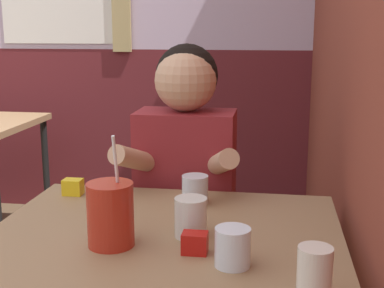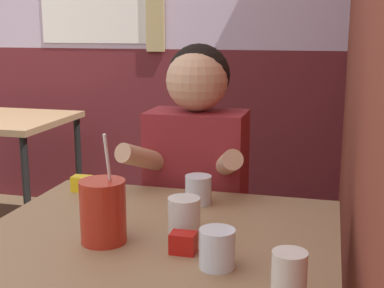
# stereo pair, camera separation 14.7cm
# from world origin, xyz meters

# --- Properties ---
(back_wall) EXTENTS (5.85, 0.09, 2.70)m
(back_wall) POSITION_xyz_m (-0.01, 2.57, 1.36)
(back_wall) COLOR silver
(back_wall) RESTS_ON ground_plane
(main_table) EXTENTS (0.91, 0.75, 0.72)m
(main_table) POSITION_xyz_m (0.93, 0.39, 0.65)
(main_table) COLOR #93704C
(main_table) RESTS_ON ground_plane
(person_seated) EXTENTS (0.42, 0.41, 1.19)m
(person_seated) POSITION_xyz_m (0.90, 0.91, 0.64)
(person_seated) COLOR maroon
(person_seated) RESTS_ON ground_plane
(cocktail_pitcher) EXTENTS (0.11, 0.11, 0.28)m
(cocktail_pitcher) POSITION_xyz_m (0.82, 0.29, 0.80)
(cocktail_pitcher) COLOR #B22819
(cocktail_pitcher) RESTS_ON main_table
(glass_near_pitcher) EXTENTS (0.08, 0.08, 0.09)m
(glass_near_pitcher) POSITION_xyz_m (1.12, 0.22, 0.77)
(glass_near_pitcher) COLOR silver
(glass_near_pitcher) RESTS_ON main_table
(glass_center) EXTENTS (0.08, 0.08, 0.10)m
(glass_center) POSITION_xyz_m (1.00, 0.38, 0.77)
(glass_center) COLOR silver
(glass_center) RESTS_ON main_table
(glass_far_side) EXTENTS (0.07, 0.07, 0.11)m
(glass_far_side) POSITION_xyz_m (1.29, 0.08, 0.78)
(glass_far_side) COLOR silver
(glass_far_side) RESTS_ON main_table
(glass_by_brick) EXTENTS (0.08, 0.08, 0.09)m
(glass_by_brick) POSITION_xyz_m (0.97, 0.64, 0.77)
(glass_by_brick) COLOR silver
(glass_by_brick) RESTS_ON main_table
(condiment_ketchup) EXTENTS (0.06, 0.04, 0.05)m
(condiment_ketchup) POSITION_xyz_m (1.03, 0.28, 0.75)
(condiment_ketchup) COLOR #B7140F
(condiment_ketchup) RESTS_ON main_table
(condiment_mustard) EXTENTS (0.06, 0.04, 0.05)m
(condiment_mustard) POSITION_xyz_m (0.58, 0.66, 0.75)
(condiment_mustard) COLOR yellow
(condiment_mustard) RESTS_ON main_table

